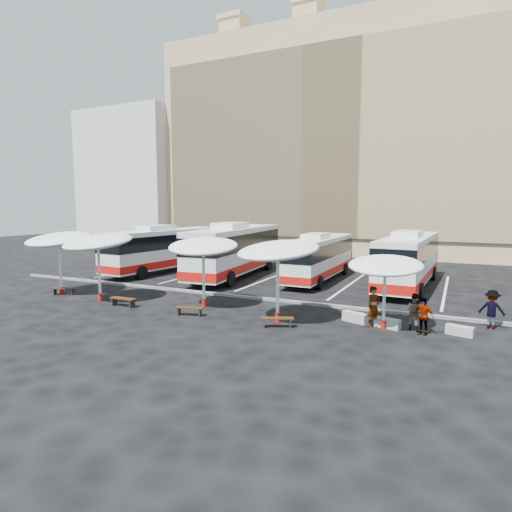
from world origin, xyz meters
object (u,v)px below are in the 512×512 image
at_px(wood_bench_1, 123,300).
at_px(wood_bench_0, 64,289).
at_px(sunshade_1, 98,242).
at_px(conc_bench_0, 355,317).
at_px(sunshade_0, 59,240).
at_px(bus_2, 320,256).
at_px(sunshade_3, 278,251).
at_px(wood_bench_3, 277,320).
at_px(passenger_3, 492,309).
at_px(bus_0, 166,248).
at_px(bus_1, 236,249).
at_px(conc_bench_2, 460,331).
at_px(wood_bench_2, 190,309).
at_px(passenger_2, 423,316).
at_px(sunshade_2, 203,247).
at_px(conc_bench_1, 387,323).
at_px(bus_3, 409,258).
at_px(passenger_1, 415,312).
at_px(passenger_0, 374,307).
at_px(sunshade_4, 385,266).

bearing_deg(wood_bench_1, wood_bench_0, 171.63).
height_order(sunshade_1, conc_bench_0, sunshade_1).
bearing_deg(sunshade_0, bus_2, 42.85).
height_order(sunshade_3, wood_bench_3, sunshade_3).
bearing_deg(passenger_3, bus_0, -7.90).
xyz_separation_m(bus_1, conc_bench_2, (15.64, -9.41, -1.92)).
distance_m(wood_bench_2, passenger_2, 10.74).
bearing_deg(wood_bench_3, sunshade_2, 159.19).
height_order(sunshade_3, conc_bench_1, sunshade_3).
bearing_deg(bus_0, wood_bench_1, -57.72).
bearing_deg(passenger_3, wood_bench_3, 34.36).
xyz_separation_m(sunshade_1, conc_bench_0, (14.04, 1.82, -3.12)).
bearing_deg(bus_3, passenger_1, -80.14).
bearing_deg(passenger_3, sunshade_3, 28.90).
bearing_deg(conc_bench_0, bus_0, 153.10).
distance_m(bus_2, passenger_1, 13.10).
xyz_separation_m(bus_3, wood_bench_1, (-13.15, -12.61, -1.57)).
bearing_deg(conc_bench_0, bus_2, 115.49).
relative_size(conc_bench_2, passenger_0, 0.59).
relative_size(wood_bench_2, passenger_0, 0.78).
bearing_deg(sunshade_4, passenger_2, -4.77).
distance_m(wood_bench_1, passenger_0, 12.97).
distance_m(sunshade_0, conc_bench_2, 22.32).
xyz_separation_m(sunshade_0, conc_bench_1, (19.16, 1.05, -3.14)).
distance_m(sunshade_0, wood_bench_0, 3.04).
bearing_deg(passenger_0, bus_3, 36.91).
xyz_separation_m(sunshade_2, wood_bench_0, (-9.39, -1.03, -2.92)).
bearing_deg(passenger_3, conc_bench_1, 34.18).
bearing_deg(sunshade_3, wood_bench_0, 179.78).
height_order(wood_bench_0, passenger_3, passenger_3).
xyz_separation_m(bus_1, passenger_2, (14.22, -9.95, -1.33)).
distance_m(wood_bench_0, wood_bench_3, 14.46).
bearing_deg(passenger_0, bus_2, 66.97).
height_order(sunshade_3, conc_bench_2, sunshade_3).
xyz_separation_m(sunshade_1, passenger_0, (14.94, 1.37, -2.43)).
relative_size(sunshade_1, wood_bench_1, 2.85).
bearing_deg(bus_3, passenger_0, -89.35).
distance_m(bus_3, wood_bench_1, 18.28).
xyz_separation_m(bus_1, sunshade_0, (-6.43, -10.63, 1.23)).
xyz_separation_m(bus_2, wood_bench_3, (2.03, -12.78, -1.42)).
height_order(sunshade_0, passenger_2, sunshade_0).
distance_m(wood_bench_2, passenger_1, 10.46).
distance_m(sunshade_4, wood_bench_1, 13.62).
xyz_separation_m(sunshade_3, passenger_1, (5.88, 1.29, -2.52)).
bearing_deg(bus_1, sunshade_0, -126.81).
distance_m(sunshade_0, wood_bench_1, 6.53).
height_order(bus_1, sunshade_1, bus_1).
xyz_separation_m(bus_1, conc_bench_1, (12.73, -9.58, -1.91)).
relative_size(sunshade_1, conc_bench_2, 4.08).
xyz_separation_m(wood_bench_0, passenger_0, (18.27, 1.03, 0.59)).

